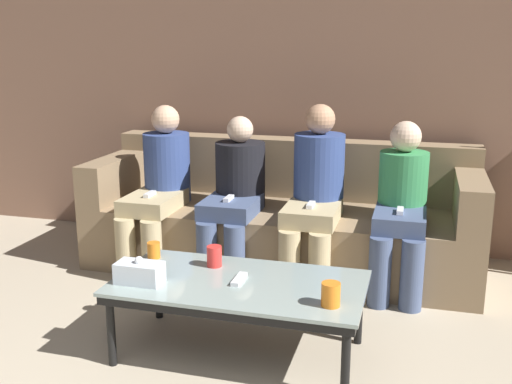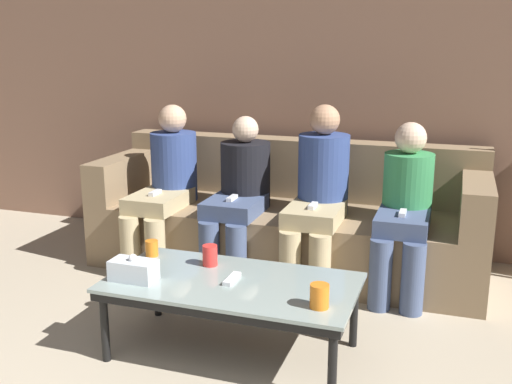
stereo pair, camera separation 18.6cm
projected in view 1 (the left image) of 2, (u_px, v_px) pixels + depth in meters
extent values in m
cube|color=#8C6651|center=(300.00, 69.00, 4.33)|extent=(12.00, 0.06, 2.60)
cube|color=#897051|center=(280.00, 236.00, 4.06)|extent=(2.57, 0.87, 0.42)
cube|color=#897051|center=(291.00, 167.00, 4.28)|extent=(2.57, 0.20, 0.41)
cube|color=#897051|center=(118.00, 176.00, 4.29)|extent=(0.18, 0.87, 0.29)
cube|color=#897051|center=(470.00, 198.00, 3.67)|extent=(0.18, 0.87, 0.29)
cube|color=#8C9E99|center=(239.00, 283.00, 2.86)|extent=(1.20, 0.63, 0.02)
cube|color=black|center=(239.00, 289.00, 2.87)|extent=(1.17, 0.61, 0.04)
cylinder|color=black|center=(111.00, 334.00, 2.81)|extent=(0.04, 0.04, 0.32)
cylinder|color=black|center=(345.00, 367.00, 2.52)|extent=(0.04, 0.04, 0.32)
cylinder|color=black|center=(158.00, 290.00, 3.30)|extent=(0.04, 0.04, 0.32)
cylinder|color=black|center=(359.00, 314.00, 3.02)|extent=(0.04, 0.04, 0.32)
cylinder|color=red|center=(214.00, 256.00, 3.04)|extent=(0.08, 0.08, 0.11)
cylinder|color=orange|center=(154.00, 250.00, 3.16)|extent=(0.07, 0.07, 0.09)
cylinder|color=orange|center=(331.00, 294.00, 2.58)|extent=(0.08, 0.08, 0.11)
cube|color=silver|center=(139.00, 273.00, 2.83)|extent=(0.22, 0.12, 0.10)
sphere|color=white|center=(139.00, 260.00, 2.81)|extent=(0.04, 0.04, 0.04)
cube|color=white|center=(239.00, 279.00, 2.86)|extent=(0.04, 0.15, 0.02)
cylinder|color=tan|center=(126.00, 250.00, 3.80)|extent=(0.13, 0.13, 0.42)
cylinder|color=tan|center=(152.00, 253.00, 3.75)|extent=(0.13, 0.13, 0.42)
cube|color=tan|center=(153.00, 202.00, 3.93)|extent=(0.32, 0.48, 0.10)
cylinder|color=#334784|center=(167.00, 167.00, 4.11)|extent=(0.32, 0.32, 0.47)
sphere|color=#DBAD89|center=(165.00, 119.00, 4.03)|extent=(0.19, 0.19, 0.19)
cube|color=white|center=(150.00, 194.00, 3.87)|extent=(0.04, 0.12, 0.02)
cylinder|color=#47567A|center=(207.00, 255.00, 3.71)|extent=(0.13, 0.13, 0.42)
cylinder|color=#47567A|center=(235.00, 258.00, 3.66)|extent=(0.13, 0.13, 0.42)
cube|color=#47567A|center=(231.00, 207.00, 3.82)|extent=(0.33, 0.43, 0.10)
cylinder|color=black|center=(240.00, 175.00, 3.98)|extent=(0.33, 0.33, 0.43)
sphere|color=beige|center=(240.00, 129.00, 3.91)|extent=(0.17, 0.17, 0.17)
cube|color=white|center=(229.00, 198.00, 3.77)|extent=(0.04, 0.12, 0.02)
cylinder|color=tan|center=(289.00, 264.00, 3.55)|extent=(0.13, 0.13, 0.42)
cylinder|color=tan|center=(319.00, 267.00, 3.50)|extent=(0.13, 0.13, 0.42)
cube|color=tan|center=(312.00, 213.00, 3.67)|extent=(0.32, 0.45, 0.10)
cylinder|color=#334784|center=(319.00, 174.00, 3.83)|extent=(0.32, 0.32, 0.51)
sphere|color=tan|center=(320.00, 119.00, 3.75)|extent=(0.19, 0.19, 0.19)
cube|color=white|center=(311.00, 205.00, 3.62)|extent=(0.04, 0.12, 0.02)
cylinder|color=#47567A|center=(380.00, 272.00, 3.43)|extent=(0.13, 0.13, 0.42)
cylinder|color=#47567A|center=(412.00, 275.00, 3.39)|extent=(0.13, 0.13, 0.42)
cube|color=#47567A|center=(400.00, 219.00, 3.55)|extent=(0.30, 0.43, 0.10)
cylinder|color=#388E51|center=(403.00, 185.00, 3.71)|extent=(0.30, 0.30, 0.42)
sphere|color=beige|center=(406.00, 137.00, 3.63)|extent=(0.19, 0.19, 0.19)
cube|color=white|center=(400.00, 211.00, 3.49)|extent=(0.04, 0.12, 0.02)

